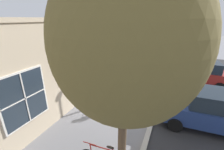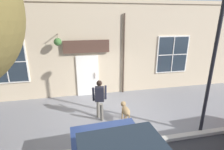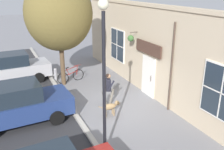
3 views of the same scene
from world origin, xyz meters
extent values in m
plane|color=gray|center=(0.00, 0.00, 0.00)|extent=(90.00, 90.00, 0.00)
cube|color=#B2ADA3|center=(2.00, 0.00, 0.06)|extent=(0.20, 28.00, 0.12)
cube|color=#C6B293|center=(-2.35, 0.00, 2.26)|extent=(0.30, 18.00, 4.52)
cube|color=#C6B293|center=(-2.35, 0.00, 4.60)|extent=(0.42, 18.00, 0.16)
cube|color=white|center=(-2.18, -0.71, 1.05)|extent=(0.10, 1.10, 2.10)
cube|color=#232D38|center=(-2.15, -0.71, 1.00)|extent=(0.03, 0.90, 1.90)
cylinder|color=#47382D|center=(-2.09, -0.36, 1.05)|extent=(0.03, 0.03, 0.30)
cube|color=#4C3328|center=(-2.08, -0.71, 2.55)|extent=(0.08, 2.20, 0.60)
cylinder|color=#47382D|center=(-2.12, 1.16, 2.03)|extent=(0.09, 0.09, 4.07)
cylinder|color=#47382D|center=(-1.96, -1.98, 3.16)|extent=(0.44, 0.04, 0.04)
cylinder|color=#47382D|center=(-1.78, -1.98, 2.98)|extent=(0.01, 0.01, 0.34)
cone|color=#2D2823|center=(-1.78, -1.98, 2.76)|extent=(0.32, 0.32, 0.18)
sphere|color=#3D6B33|center=(-1.78, -1.98, 2.85)|extent=(0.34, 0.34, 0.34)
cube|color=white|center=(-2.18, -4.36, 1.95)|extent=(0.08, 1.82, 2.02)
cube|color=#232D38|center=(-2.15, -4.36, 1.95)|extent=(0.03, 1.70, 1.90)
cube|color=white|center=(-2.13, -4.36, 1.95)|extent=(0.04, 0.04, 1.90)
cube|color=white|center=(-2.13, -4.36, 1.95)|extent=(0.04, 1.70, 0.04)
cube|color=white|center=(-2.18, 3.94, 1.95)|extent=(0.08, 1.82, 2.02)
cube|color=#232D38|center=(-2.15, 3.94, 1.95)|extent=(0.03, 1.70, 1.90)
cube|color=white|center=(-2.13, 3.94, 1.95)|extent=(0.04, 0.04, 1.90)
cube|color=white|center=(-2.13, 3.94, 1.95)|extent=(0.04, 1.70, 0.04)
cylinder|color=#6B665B|center=(0.05, -0.48, 0.39)|extent=(0.31, 0.19, 0.80)
cylinder|color=#6B665B|center=(0.44, -0.40, 0.39)|extent=(0.31, 0.19, 0.80)
cube|color=black|center=(0.24, -0.44, 1.08)|extent=(0.28, 0.38, 0.57)
sphere|color=#936B4C|center=(0.22, -0.44, 1.51)|extent=(0.22, 0.22, 0.22)
sphere|color=black|center=(0.25, -0.44, 1.53)|extent=(0.21, 0.21, 0.21)
cylinder|color=black|center=(0.24, -0.67, 1.08)|extent=(0.17, 0.11, 0.57)
cylinder|color=black|center=(0.19, -0.20, 1.10)|extent=(0.34, 0.15, 0.52)
ellipsoid|color=#997A51|center=(0.62, 0.52, 0.44)|extent=(0.66, 0.30, 0.26)
cylinder|color=#997A51|center=(0.42, 0.43, 0.16)|extent=(0.06, 0.06, 0.33)
cylinder|color=#997A51|center=(0.43, 0.61, 0.16)|extent=(0.06, 0.06, 0.33)
cylinder|color=#997A51|center=(0.82, 0.43, 0.16)|extent=(0.06, 0.06, 0.33)
cylinder|color=#997A51|center=(0.82, 0.60, 0.16)|extent=(0.06, 0.06, 0.33)
sphere|color=#997A51|center=(0.23, 0.52, 0.55)|extent=(0.22, 0.22, 0.22)
cone|color=#997A51|center=(0.12, 0.52, 0.53)|extent=(0.10, 0.09, 0.09)
cone|color=#997A51|center=(0.24, 0.47, 0.65)|extent=(0.06, 0.06, 0.07)
cone|color=#997A51|center=(0.25, 0.57, 0.65)|extent=(0.06, 0.06, 0.07)
cylinder|color=#997A51|center=(1.03, 0.51, 0.49)|extent=(0.21, 0.04, 0.14)
cylinder|color=black|center=(1.86, 2.89, 2.41)|extent=(0.11, 0.11, 4.82)
camera|label=1|loc=(2.64, -7.43, 4.64)|focal=24.00mm
camera|label=2|loc=(6.34, -1.24, 3.85)|focal=28.00mm
camera|label=3|loc=(4.68, 9.55, 5.49)|focal=40.00mm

